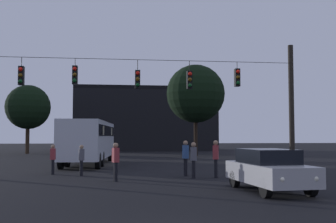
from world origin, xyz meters
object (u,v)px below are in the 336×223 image
object	(u,v)px
car_near_right	(269,169)
tree_left_silhouette	(196,94)
pedestrian_crossing_center	(194,158)
pedestrian_near_bus	(116,159)
pedestrian_trailing	(53,158)
pedestrian_crossing_right	(216,156)
city_bus	(89,138)
pedestrian_crossing_left	(81,158)
pedestrian_far_side	(185,156)
tree_behind_building	(28,107)
car_far_left	(98,148)

from	to	relation	value
car_near_right	tree_left_silhouette	distance (m)	26.70
pedestrian_crossing_center	pedestrian_near_bus	distance (m)	3.75
pedestrian_crossing_center	pedestrian_trailing	xyz separation A→B (m)	(-6.91, 2.93, -0.10)
pedestrian_crossing_right	pedestrian_near_bus	size ratio (longest dim) A/B	1.05
pedestrian_crossing_center	car_near_right	bearing A→B (deg)	-68.79
pedestrian_crossing_center	pedestrian_crossing_right	bearing A→B (deg)	9.30
city_bus	pedestrian_crossing_left	xyz separation A→B (m)	(0.17, -8.36, -1.00)
car_near_right	tree_left_silhouette	xyz separation A→B (m)	(2.28, 26.04, 5.43)
car_near_right	pedestrian_far_side	size ratio (longest dim) A/B	2.51
city_bus	tree_behind_building	bearing A→B (deg)	113.30
car_far_left	pedestrian_near_bus	world-z (taller)	pedestrian_near_bus
car_far_left	tree_left_silhouette	world-z (taller)	tree_left_silhouette
pedestrian_far_side	city_bus	bearing A→B (deg)	120.57
pedestrian_crossing_center	pedestrian_trailing	bearing A→B (deg)	157.00
pedestrian_crossing_right	pedestrian_near_bus	xyz separation A→B (m)	(-4.76, -1.04, -0.06)
car_far_left	pedestrian_far_side	size ratio (longest dim) A/B	2.50
pedestrian_crossing_left	pedestrian_near_bus	world-z (taller)	pedestrian_near_bus
city_bus	car_far_left	world-z (taller)	city_bus
pedestrian_near_bus	tree_behind_building	xyz separation A→B (m)	(-10.16, 30.44, 4.36)
pedestrian_crossing_left	pedestrian_crossing_center	distance (m)	5.74
pedestrian_trailing	tree_left_silhouette	bearing A→B (deg)	58.84
pedestrian_crossing_left	pedestrian_crossing_center	bearing A→B (deg)	-20.58
tree_left_silhouette	tree_behind_building	xyz separation A→B (m)	(-17.96, 8.36, -0.90)
pedestrian_crossing_center	tree_behind_building	world-z (taller)	tree_behind_building
car_near_right	car_far_left	world-z (taller)	same
pedestrian_trailing	tree_behind_building	distance (m)	27.89
pedestrian_crossing_left	tree_behind_building	world-z (taller)	tree_behind_building
city_bus	tree_left_silhouette	distance (m)	15.19
pedestrian_crossing_center	pedestrian_far_side	size ratio (longest dim) A/B	0.96
pedestrian_crossing_right	pedestrian_trailing	size ratio (longest dim) A/B	1.15
pedestrian_crossing_left	pedestrian_crossing_right	world-z (taller)	pedestrian_crossing_right
city_bus	pedestrian_crossing_right	xyz separation A→B (m)	(6.65, -10.20, -0.84)
car_far_left	pedestrian_trailing	size ratio (longest dim) A/B	2.85
tree_left_silhouette	tree_behind_building	bearing A→B (deg)	155.04
pedestrian_far_side	pedestrian_crossing_right	bearing A→B (deg)	-40.80
pedestrian_crossing_right	tree_left_silhouette	xyz separation A→B (m)	(3.04, 21.04, 5.21)
pedestrian_near_bus	tree_behind_building	bearing A→B (deg)	108.47
city_bus	car_near_right	xyz separation A→B (m)	(7.41, -15.19, -1.07)
pedestrian_far_side	tree_behind_building	xyz separation A→B (m)	(-13.64, 28.29, 4.31)
pedestrian_crossing_right	pedestrian_far_side	xyz separation A→B (m)	(-1.29, 1.11, -0.01)
pedestrian_crossing_left	tree_left_silhouette	xyz separation A→B (m)	(9.52, 19.21, 5.36)
city_bus	pedestrian_far_side	bearing A→B (deg)	-59.43
car_near_right	pedestrian_far_side	xyz separation A→B (m)	(-2.04, 6.10, 0.21)
city_bus	pedestrian_crossing_center	xyz separation A→B (m)	(5.54, -10.38, -0.90)
car_near_right	pedestrian_near_bus	size ratio (longest dim) A/B	2.61
pedestrian_crossing_left	pedestrian_trailing	xyz separation A→B (m)	(-1.54, 0.92, 0.00)
tree_behind_building	city_bus	bearing A→B (deg)	-66.70
pedestrian_near_bus	pedestrian_crossing_center	bearing A→B (deg)	13.17
pedestrian_crossing_center	tree_behind_building	size ratio (longest dim) A/B	0.22
pedestrian_crossing_right	car_near_right	bearing A→B (deg)	-81.43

